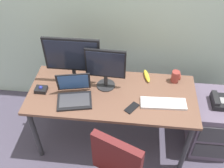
{
  "coord_description": "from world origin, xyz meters",
  "views": [
    {
      "loc": [
        0.18,
        -1.71,
        2.44
      ],
      "look_at": [
        0.0,
        0.0,
        0.85
      ],
      "focal_mm": 41.2,
      "sensor_mm": 36.0,
      "label": 1
    }
  ],
  "objects_px": {
    "monitor_main": "(72,57)",
    "cell_phone": "(132,108)",
    "laptop": "(74,94)",
    "monitor_side": "(105,67)",
    "keyboard": "(163,103)",
    "trackball_mouse": "(41,89)",
    "desk_phone": "(220,101)",
    "banana": "(147,76)",
    "file_cabinet": "(211,123)",
    "coffee_mug": "(176,77)"
  },
  "relations": [
    {
      "from": "laptop",
      "to": "cell_phone",
      "type": "relative_size",
      "value": 2.52
    },
    {
      "from": "cell_phone",
      "to": "keyboard",
      "type": "bearing_deg",
      "value": 51.29
    },
    {
      "from": "keyboard",
      "to": "banana",
      "type": "bearing_deg",
      "value": 113.35
    },
    {
      "from": "desk_phone",
      "to": "monitor_main",
      "type": "height_order",
      "value": "monitor_main"
    },
    {
      "from": "keyboard",
      "to": "laptop",
      "type": "relative_size",
      "value": 1.16
    },
    {
      "from": "monitor_main",
      "to": "trackball_mouse",
      "type": "xyz_separation_m",
      "value": [
        -0.29,
        -0.18,
        -0.27
      ]
    },
    {
      "from": "monitor_main",
      "to": "trackball_mouse",
      "type": "distance_m",
      "value": 0.43
    },
    {
      "from": "file_cabinet",
      "to": "laptop",
      "type": "distance_m",
      "value": 1.47
    },
    {
      "from": "banana",
      "to": "trackball_mouse",
      "type": "bearing_deg",
      "value": -162.89
    },
    {
      "from": "laptop",
      "to": "monitor_side",
      "type": "bearing_deg",
      "value": 36.3
    },
    {
      "from": "keyboard",
      "to": "banana",
      "type": "height_order",
      "value": "banana"
    },
    {
      "from": "file_cabinet",
      "to": "coffee_mug",
      "type": "bearing_deg",
      "value": 161.09
    },
    {
      "from": "monitor_side",
      "to": "laptop",
      "type": "relative_size",
      "value": 1.18
    },
    {
      "from": "file_cabinet",
      "to": "desk_phone",
      "type": "relative_size",
      "value": 3.12
    },
    {
      "from": "keyboard",
      "to": "monitor_main",
      "type": "bearing_deg",
      "value": 165.32
    },
    {
      "from": "monitor_side",
      "to": "trackball_mouse",
      "type": "relative_size",
      "value": 3.83
    },
    {
      "from": "trackball_mouse",
      "to": "keyboard",
      "type": "bearing_deg",
      "value": -2.42
    },
    {
      "from": "monitor_side",
      "to": "trackball_mouse",
      "type": "xyz_separation_m",
      "value": [
        -0.6,
        -0.14,
        -0.21
      ]
    },
    {
      "from": "coffee_mug",
      "to": "banana",
      "type": "distance_m",
      "value": 0.28
    },
    {
      "from": "desk_phone",
      "to": "laptop",
      "type": "xyz_separation_m",
      "value": [
        -1.37,
        -0.17,
        0.12
      ]
    },
    {
      "from": "keyboard",
      "to": "trackball_mouse",
      "type": "xyz_separation_m",
      "value": [
        -1.15,
        0.05,
        0.01
      ]
    },
    {
      "from": "file_cabinet",
      "to": "banana",
      "type": "distance_m",
      "value": 0.86
    },
    {
      "from": "file_cabinet",
      "to": "keyboard",
      "type": "xyz_separation_m",
      "value": [
        -0.56,
        -0.18,
        0.43
      ]
    },
    {
      "from": "coffee_mug",
      "to": "cell_phone",
      "type": "xyz_separation_m",
      "value": [
        -0.4,
        -0.41,
        -0.06
      ]
    },
    {
      "from": "laptop",
      "to": "coffee_mug",
      "type": "height_order",
      "value": "laptop"
    },
    {
      "from": "trackball_mouse",
      "to": "banana",
      "type": "relative_size",
      "value": 0.58
    },
    {
      "from": "trackball_mouse",
      "to": "banana",
      "type": "bearing_deg",
      "value": 17.11
    },
    {
      "from": "file_cabinet",
      "to": "cell_phone",
      "type": "height_order",
      "value": "cell_phone"
    },
    {
      "from": "monitor_main",
      "to": "keyboard",
      "type": "relative_size",
      "value": 1.25
    },
    {
      "from": "monitor_main",
      "to": "laptop",
      "type": "distance_m",
      "value": 0.34
    },
    {
      "from": "monitor_side",
      "to": "coffee_mug",
      "type": "height_order",
      "value": "monitor_side"
    },
    {
      "from": "coffee_mug",
      "to": "banana",
      "type": "bearing_deg",
      "value": 174.44
    },
    {
      "from": "desk_phone",
      "to": "keyboard",
      "type": "bearing_deg",
      "value": -163.67
    },
    {
      "from": "file_cabinet",
      "to": "laptop",
      "type": "height_order",
      "value": "laptop"
    },
    {
      "from": "monitor_main",
      "to": "laptop",
      "type": "xyz_separation_m",
      "value": [
        0.05,
        -0.23,
        -0.24
      ]
    },
    {
      "from": "keyboard",
      "to": "cell_phone",
      "type": "distance_m",
      "value": 0.29
    },
    {
      "from": "monitor_side",
      "to": "cell_phone",
      "type": "bearing_deg",
      "value": -44.83
    },
    {
      "from": "desk_phone",
      "to": "monitor_side",
      "type": "distance_m",
      "value": 1.14
    },
    {
      "from": "monitor_main",
      "to": "cell_phone",
      "type": "relative_size",
      "value": 3.66
    },
    {
      "from": "desk_phone",
      "to": "trackball_mouse",
      "type": "bearing_deg",
      "value": -176.19
    },
    {
      "from": "laptop",
      "to": "banana",
      "type": "bearing_deg",
      "value": 28.84
    },
    {
      "from": "monitor_main",
      "to": "keyboard",
      "type": "height_order",
      "value": "monitor_main"
    },
    {
      "from": "desk_phone",
      "to": "keyboard",
      "type": "relative_size",
      "value": 0.48
    },
    {
      "from": "cell_phone",
      "to": "file_cabinet",
      "type": "bearing_deg",
      "value": 52.67
    },
    {
      "from": "cell_phone",
      "to": "laptop",
      "type": "bearing_deg",
      "value": -151.72
    },
    {
      "from": "monitor_main",
      "to": "monitor_side",
      "type": "distance_m",
      "value": 0.32
    },
    {
      "from": "desk_phone",
      "to": "coffee_mug",
      "type": "height_order",
      "value": "coffee_mug"
    },
    {
      "from": "keyboard",
      "to": "trackball_mouse",
      "type": "relative_size",
      "value": 3.78
    },
    {
      "from": "trackball_mouse",
      "to": "banana",
      "type": "height_order",
      "value": "trackball_mouse"
    },
    {
      "from": "monitor_main",
      "to": "banana",
      "type": "bearing_deg",
      "value": 10.4
    }
  ]
}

